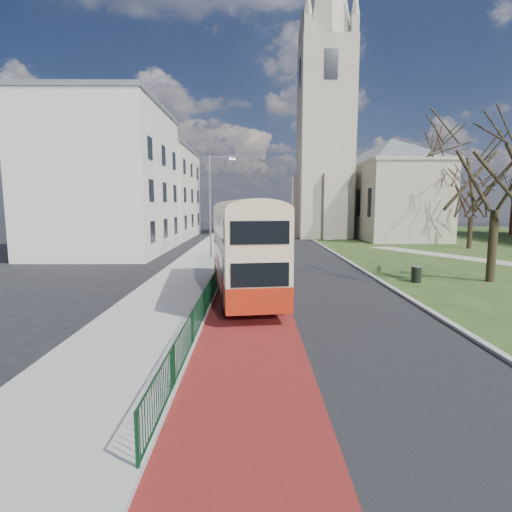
{
  "coord_description": "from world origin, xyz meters",
  "views": [
    {
      "loc": [
        -1.06,
        -14.0,
        4.4
      ],
      "look_at": [
        -0.94,
        4.21,
        2.0
      ],
      "focal_mm": 28.0,
      "sensor_mm": 36.0,
      "label": 1
    }
  ],
  "objects_px": {
    "streetlamp": "(212,201)",
    "winter_tree_near": "(500,151)",
    "winter_tree_far": "(473,192)",
    "litter_bin": "(416,274)",
    "bus": "(243,244)"
  },
  "relations": [
    {
      "from": "bus",
      "to": "litter_bin",
      "type": "distance_m",
      "value": 10.2
    },
    {
      "from": "bus",
      "to": "streetlamp",
      "type": "bearing_deg",
      "value": 94.39
    },
    {
      "from": "bus",
      "to": "litter_bin",
      "type": "height_order",
      "value": "bus"
    },
    {
      "from": "winter_tree_far",
      "to": "litter_bin",
      "type": "distance_m",
      "value": 21.23
    },
    {
      "from": "winter_tree_near",
      "to": "litter_bin",
      "type": "distance_m",
      "value": 7.92
    },
    {
      "from": "litter_bin",
      "to": "winter_tree_far",
      "type": "bearing_deg",
      "value": 54.44
    },
    {
      "from": "winter_tree_near",
      "to": "winter_tree_far",
      "type": "height_order",
      "value": "winter_tree_near"
    },
    {
      "from": "bus",
      "to": "winter_tree_far",
      "type": "bearing_deg",
      "value": 34.74
    },
    {
      "from": "streetlamp",
      "to": "bus",
      "type": "relative_size",
      "value": 0.75
    },
    {
      "from": "streetlamp",
      "to": "winter_tree_near",
      "type": "distance_m",
      "value": 19.56
    },
    {
      "from": "streetlamp",
      "to": "bus",
      "type": "xyz_separation_m",
      "value": [
        2.81,
        -13.09,
        -2.09
      ]
    },
    {
      "from": "winter_tree_near",
      "to": "winter_tree_far",
      "type": "distance_m",
      "value": 18.44
    },
    {
      "from": "winter_tree_near",
      "to": "winter_tree_far",
      "type": "bearing_deg",
      "value": 64.99
    },
    {
      "from": "winter_tree_near",
      "to": "winter_tree_far",
      "type": "xyz_separation_m",
      "value": [
        7.76,
        16.64,
        -1.7
      ]
    },
    {
      "from": "winter_tree_far",
      "to": "litter_bin",
      "type": "height_order",
      "value": "winter_tree_far"
    }
  ]
}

